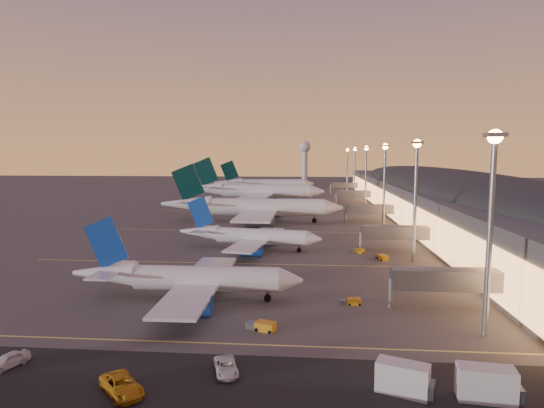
{
  "coord_description": "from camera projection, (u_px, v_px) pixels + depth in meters",
  "views": [
    {
      "loc": [
        13.72,
        -97.24,
        23.02
      ],
      "look_at": [
        2.0,
        45.0,
        7.0
      ],
      "focal_mm": 30.0,
      "sensor_mm": 36.0,
      "label": 1
    }
  ],
  "objects": [
    {
      "name": "ground",
      "position": [
        246.0,
        258.0,
        100.0
      ],
      "size": [
        700.0,
        700.0,
        0.0
      ],
      "primitive_type": "plane",
      "color": "#464341"
    },
    {
      "name": "airliner_narrow_south",
      "position": [
        187.0,
        278.0,
        71.41
      ],
      "size": [
        36.76,
        32.7,
        13.18
      ],
      "rotation": [
        0.0,
        0.0,
        0.01
      ],
      "color": "silver",
      "rests_on": "ground"
    },
    {
      "name": "airliner_narrow_north",
      "position": [
        249.0,
        236.0,
        108.51
      ],
      "size": [
        35.31,
        31.87,
        12.62
      ],
      "rotation": [
        0.0,
        0.0,
        -0.16
      ],
      "color": "silver",
      "rests_on": "ground"
    },
    {
      "name": "airliner_wide_near",
      "position": [
        251.0,
        207.0,
        151.86
      ],
      "size": [
        61.12,
        55.43,
        19.62
      ],
      "rotation": [
        0.0,
        0.0,
        -0.01
      ],
      "color": "silver",
      "rests_on": "ground"
    },
    {
      "name": "airliner_wide_mid",
      "position": [
        254.0,
        191.0,
        211.73
      ],
      "size": [
        66.27,
        60.42,
        21.21
      ],
      "rotation": [
        0.0,
        0.0,
        -0.06
      ],
      "color": "silver",
      "rests_on": "ground"
    },
    {
      "name": "airliner_wide_far",
      "position": [
        265.0,
        184.0,
        267.85
      ],
      "size": [
        59.08,
        54.34,
        18.92
      ],
      "rotation": [
        0.0,
        0.0,
        0.14
      ],
      "color": "silver",
      "rests_on": "ground"
    },
    {
      "name": "terminal_building",
      "position": [
        441.0,
        192.0,
        165.75
      ],
      "size": [
        56.35,
        255.0,
        17.46
      ],
      "color": "#46454A",
      "rests_on": "ground"
    },
    {
      "name": "light_masts",
      "position": [
        373.0,
        169.0,
        159.48
      ],
      "size": [
        2.2,
        217.2,
        25.9
      ],
      "color": "gray",
      "rests_on": "ground"
    },
    {
      "name": "radar_tower",
      "position": [
        305.0,
        155.0,
        354.25
      ],
      "size": [
        9.0,
        9.0,
        32.5
      ],
      "color": "silver",
      "rests_on": "ground"
    },
    {
      "name": "service_lane",
      "position": [
        167.0,
        389.0,
        44.53
      ],
      "size": [
        260.0,
        16.0,
        0.01
      ],
      "color": "black",
      "rests_on": "ground"
    },
    {
      "name": "lane_markings",
      "position": [
        264.0,
        228.0,
        139.61
      ],
      "size": [
        90.0,
        180.36,
        0.0
      ],
      "color": "#D8C659",
      "rests_on": "ground"
    },
    {
      "name": "baggage_tug_a",
      "position": [
        262.0,
        326.0,
        59.32
      ],
      "size": [
        4.19,
        2.79,
        1.17
      ],
      "rotation": [
        0.0,
        0.0,
        -0.35
      ],
      "color": "orange",
      "rests_on": "ground"
    },
    {
      "name": "baggage_tug_b",
      "position": [
        351.0,
        302.0,
        69.4
      ],
      "size": [
        3.28,
        1.6,
        0.95
      ],
      "rotation": [
        0.0,
        0.0,
        0.08
      ],
      "color": "orange",
      "rests_on": "ground"
    },
    {
      "name": "baggage_tug_c",
      "position": [
        358.0,
        251.0,
        105.15
      ],
      "size": [
        3.64,
        2.0,
        1.03
      ],
      "rotation": [
        0.0,
        0.0,
        -0.19
      ],
      "color": "orange",
      "rests_on": "ground"
    },
    {
      "name": "catering_truck_a",
      "position": [
        406.0,
        380.0,
        43.49
      ],
      "size": [
        5.77,
        3.89,
        3.03
      ],
      "rotation": [
        0.0,
        0.0,
        -0.38
      ],
      "color": "silver",
      "rests_on": "ground"
    },
    {
      "name": "catering_truck_b",
      "position": [
        489.0,
        385.0,
        42.35
      ],
      "size": [
        5.89,
        2.86,
        3.19
      ],
      "rotation": [
        0.0,
        0.0,
        -0.12
      ],
      "color": "silver",
      "rests_on": "ground"
    },
    {
      "name": "baggage_tug_d",
      "position": [
        382.0,
        257.0,
        98.65
      ],
      "size": [
        2.53,
        4.05,
        1.13
      ],
      "rotation": [
        0.0,
        0.0,
        -1.28
      ],
      "color": "orange",
      "rests_on": "ground"
    },
    {
      "name": "service_van_a",
      "position": [
        8.0,
        360.0,
        48.97
      ],
      "size": [
        3.5,
        4.89,
        1.55
      ],
      "primitive_type": "imported",
      "rotation": [
        0.0,
        0.0,
        -0.42
      ],
      "color": "silver",
      "rests_on": "ground"
    },
    {
      "name": "service_van_b",
      "position": [
        122.0,
        385.0,
        43.58
      ],
      "size": [
        6.05,
        6.19,
        1.65
      ],
      "primitive_type": "imported",
      "rotation": [
        0.0,
        0.0,
        0.76
      ],
      "color": "orange",
      "rests_on": "ground"
    },
    {
      "name": "service_van_c",
      "position": [
        226.0,
        367.0,
        47.7
      ],
      "size": [
        3.59,
        5.32,
        1.35
      ],
      "primitive_type": "imported",
      "rotation": [
        0.0,
        0.0,
        0.3
      ],
      "color": "silver",
      "rests_on": "ground"
    }
  ]
}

